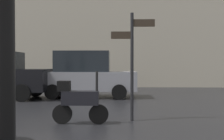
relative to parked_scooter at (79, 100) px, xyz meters
The scene contains 3 objects.
parked_scooter is the anchor object (origin of this frame).
parked_car_right 5.56m from the parked_scooter, 94.77° to the left, with size 4.16×1.89×1.98m.
street_signpost 1.72m from the parked_scooter, 17.97° to the left, with size 1.08×0.08×2.67m.
Camera 1 is at (1.03, -2.60, 1.36)m, focal length 44.49 mm.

